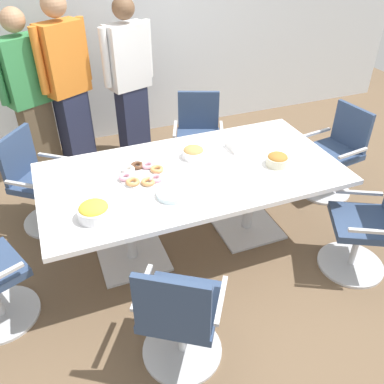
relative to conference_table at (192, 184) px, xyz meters
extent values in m
cube|color=brown|center=(0.00, 0.00, -0.63)|extent=(10.00, 10.00, 0.01)
cube|color=silver|center=(0.00, 2.40, 0.77)|extent=(8.00, 0.10, 2.80)
cube|color=white|center=(0.00, 0.00, 0.10)|extent=(2.40, 1.20, 0.04)
cube|color=silver|center=(-0.55, 0.00, -0.61)|extent=(0.56, 0.56, 0.02)
cylinder|color=silver|center=(-0.55, 0.00, -0.26)|extent=(0.09, 0.09, 0.69)
cube|color=silver|center=(0.55, 0.00, -0.61)|extent=(0.56, 0.56, 0.02)
cylinder|color=silver|center=(0.55, 0.00, -0.26)|extent=(0.09, 0.09, 0.69)
cylinder|color=silver|center=(-1.60, -0.25, -0.61)|extent=(0.71, 0.71, 0.02)
cylinder|color=silver|center=(-0.46, -1.01, -0.61)|extent=(0.75, 0.75, 0.02)
cylinder|color=silver|center=(-0.46, -1.01, -0.40)|extent=(0.05, 0.05, 0.41)
cube|color=#33476B|center=(-0.46, -1.01, -0.17)|extent=(0.64, 0.64, 0.06)
cube|color=#33476B|center=(-0.58, -1.18, 0.07)|extent=(0.39, 0.27, 0.42)
cube|color=silver|center=(-0.67, -0.87, -0.05)|extent=(0.23, 0.32, 0.02)
cube|color=silver|center=(-0.26, -1.14, -0.05)|extent=(0.23, 0.32, 0.02)
cylinder|color=silver|center=(1.14, -0.76, -0.61)|extent=(0.73, 0.73, 0.02)
cylinder|color=silver|center=(1.14, -0.76, -0.40)|extent=(0.05, 0.05, 0.41)
cube|color=#33476B|center=(1.14, -0.76, -0.17)|extent=(0.62, 0.62, 0.06)
cube|color=silver|center=(1.03, -0.98, -0.05)|extent=(0.34, 0.20, 0.02)
cube|color=silver|center=(1.25, -0.54, -0.05)|extent=(0.34, 0.20, 0.02)
cylinder|color=silver|center=(1.60, 0.25, -0.61)|extent=(0.61, 0.61, 0.02)
cylinder|color=silver|center=(1.60, 0.25, -0.40)|extent=(0.05, 0.05, 0.41)
cube|color=#33476B|center=(1.60, 0.25, -0.17)|extent=(0.52, 0.52, 0.06)
cube|color=#33476B|center=(1.81, 0.28, 0.07)|extent=(0.10, 0.44, 0.42)
cube|color=silver|center=(1.64, 0.01, -0.05)|extent=(0.37, 0.08, 0.02)
cube|color=silver|center=(1.57, 0.49, -0.05)|extent=(0.37, 0.08, 0.02)
cylinder|color=silver|center=(0.46, 1.01, -0.61)|extent=(0.70, 0.70, 0.02)
cylinder|color=silver|center=(0.46, 1.01, -0.40)|extent=(0.05, 0.05, 0.41)
cube|color=#33476B|center=(0.46, 1.01, -0.17)|extent=(0.60, 0.60, 0.06)
cube|color=#33476B|center=(0.54, 1.20, 0.07)|extent=(0.42, 0.20, 0.42)
cube|color=silver|center=(0.69, 0.92, -0.05)|extent=(0.17, 0.35, 0.02)
cube|color=silver|center=(0.24, 1.10, -0.05)|extent=(0.17, 0.35, 0.02)
cylinder|color=silver|center=(-1.14, 0.76, -0.61)|extent=(0.76, 0.76, 0.02)
cylinder|color=silver|center=(-1.14, 0.76, -0.40)|extent=(0.05, 0.05, 0.41)
cube|color=#33476B|center=(-1.14, 0.76, -0.17)|extent=(0.64, 0.64, 0.06)
cube|color=#33476B|center=(-1.31, 0.89, 0.07)|extent=(0.30, 0.37, 0.42)
cube|color=silver|center=(-0.99, 0.95, -0.05)|extent=(0.31, 0.25, 0.02)
cube|color=silver|center=(-1.29, 0.56, -0.05)|extent=(0.31, 0.25, 0.02)
cube|color=brown|center=(-1.10, 1.70, -0.21)|extent=(0.38, 0.32, 0.84)
cube|color=#388C4C|center=(-1.10, 1.70, 0.54)|extent=(0.49, 0.39, 0.66)
sphere|color=tan|center=(-1.10, 1.70, 1.02)|extent=(0.23, 0.23, 0.23)
cylinder|color=#388C4C|center=(-0.86, 1.81, 0.58)|extent=(0.11, 0.11, 0.60)
cube|color=#232842|center=(-0.72, 1.70, -0.18)|extent=(0.38, 0.33, 0.89)
cube|color=orange|center=(-0.72, 1.70, 0.62)|extent=(0.49, 0.41, 0.71)
sphere|color=tan|center=(-0.72, 1.70, 1.13)|extent=(0.24, 0.24, 0.24)
cylinder|color=orange|center=(-0.49, 1.83, 0.66)|extent=(0.11, 0.11, 0.64)
cylinder|color=orange|center=(-0.95, 1.57, 0.66)|extent=(0.11, 0.11, 0.64)
cube|color=#232842|center=(-0.06, 1.74, -0.20)|extent=(0.37, 0.29, 0.85)
cube|color=white|center=(-0.06, 1.74, 0.56)|extent=(0.49, 0.35, 0.67)
sphere|color=brown|center=(-0.06, 1.74, 1.04)|extent=(0.23, 0.23, 0.23)
cylinder|color=white|center=(0.19, 1.82, 0.59)|extent=(0.10, 0.10, 0.61)
cylinder|color=white|center=(-0.31, 1.66, 0.59)|extent=(0.10, 0.10, 0.61)
cylinder|color=white|center=(0.09, 0.21, 0.16)|extent=(0.19, 0.19, 0.07)
ellipsoid|color=tan|center=(0.09, 0.21, 0.19)|extent=(0.17, 0.17, 0.06)
cylinder|color=white|center=(-0.83, -0.31, 0.17)|extent=(0.23, 0.23, 0.08)
ellipsoid|color=yellow|center=(-0.83, -0.31, 0.21)|extent=(0.20, 0.20, 0.08)
cylinder|color=beige|center=(0.69, -0.16, 0.16)|extent=(0.18, 0.18, 0.07)
ellipsoid|color=#AD702D|center=(0.69, -0.16, 0.20)|extent=(0.16, 0.16, 0.07)
cylinder|color=white|center=(-0.39, 0.07, 0.13)|extent=(0.36, 0.36, 0.01)
torus|color=tan|center=(-0.26, 0.09, 0.15)|extent=(0.11, 0.11, 0.03)
torus|color=pink|center=(-0.31, 0.18, 0.15)|extent=(0.11, 0.11, 0.03)
torus|color=brown|center=(-0.40, 0.21, 0.15)|extent=(0.11, 0.11, 0.03)
torus|color=white|center=(-0.48, 0.17, 0.15)|extent=(0.11, 0.11, 0.03)
torus|color=pink|center=(-0.52, 0.07, 0.15)|extent=(0.11, 0.11, 0.03)
torus|color=tan|center=(-0.49, -0.02, 0.15)|extent=(0.11, 0.11, 0.03)
torus|color=tan|center=(-0.38, -0.06, 0.15)|extent=(0.11, 0.11, 0.03)
torus|color=pink|center=(-0.31, -0.03, 0.15)|extent=(0.11, 0.11, 0.03)
cylinder|color=white|center=(-0.26, -0.26, 0.13)|extent=(0.24, 0.24, 0.01)
cylinder|color=silver|center=(-0.26, -0.26, 0.13)|extent=(0.24, 0.24, 0.01)
cylinder|color=white|center=(-0.26, -0.26, 0.14)|extent=(0.24, 0.24, 0.01)
cylinder|color=silver|center=(-0.26, -0.26, 0.15)|extent=(0.24, 0.24, 0.01)
cylinder|color=white|center=(-0.26, -0.26, 0.15)|extent=(0.24, 0.24, 0.01)
cylinder|color=silver|center=(-0.26, -0.26, 0.16)|extent=(0.24, 0.24, 0.01)
cube|color=white|center=(0.53, 0.21, 0.16)|extent=(0.19, 0.19, 0.07)
camera|label=1|loc=(-1.00, -2.58, 1.86)|focal=38.15mm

